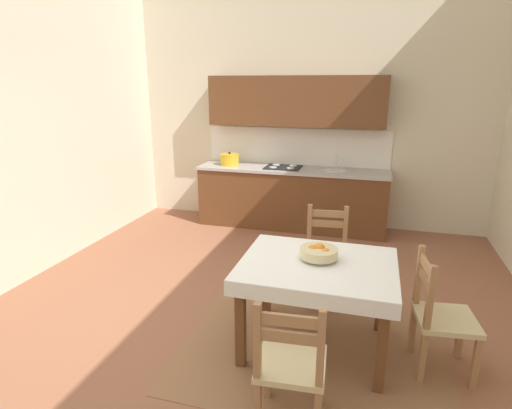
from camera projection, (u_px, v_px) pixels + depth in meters
ground_plane at (243, 338)px, 3.64m from camera, size 5.81×6.97×0.10m
wall_back at (309, 85)px, 6.03m from camera, size 5.81×0.12×4.15m
area_rug at (312, 353)px, 3.36m from camera, size 2.10×1.60×0.01m
kitchen_cabinetry at (292, 171)px, 6.11m from camera, size 2.79×0.63×2.20m
dining_table at (317, 279)px, 3.27m from camera, size 1.21×0.97×0.75m
dining_chair_window_side at (440, 317)px, 3.06m from camera, size 0.47×0.47×0.93m
dining_chair_kitchen_side at (326, 256)px, 4.13m from camera, size 0.46×0.46×0.93m
dining_chair_camera_side at (291, 366)px, 2.53m from camera, size 0.45×0.45×0.93m
fruit_bowl at (319, 252)px, 3.28m from camera, size 0.30×0.30×0.12m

